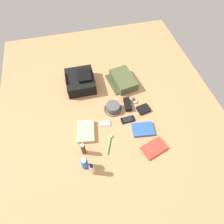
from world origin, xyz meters
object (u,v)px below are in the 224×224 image
(lotion_bottle, at_px, (92,169))
(toothbrush, at_px, (110,143))
(cell_phone, at_px, (128,120))
(folded_towel, at_px, (86,131))
(deodorant_spray, at_px, (85,163))
(travel_guidebook, at_px, (143,129))
(paperback_novel, at_px, (154,148))
(sunglasses_case, at_px, (128,104))
(toiletry_pouch, at_px, (123,80))
(wristwatch, at_px, (134,101))
(cologne_bottle, at_px, (83,149))
(bucket_hat, at_px, (113,108))
(backpack, at_px, (81,81))
(wallet, at_px, (143,109))
(media_player, at_px, (106,123))

(lotion_bottle, xyz_separation_m, toothbrush, (0.19, -0.18, -0.07))
(cell_phone, xyz_separation_m, folded_towel, (-0.04, 0.38, 0.01))
(deodorant_spray, xyz_separation_m, travel_guidebook, (0.20, -0.53, -0.06))
(paperback_novel, xyz_separation_m, sunglasses_case, (0.46, 0.09, 0.01))
(toiletry_pouch, distance_m, deodorant_spray, 0.91)
(paperback_novel, relative_size, wristwatch, 3.11)
(cologne_bottle, xyz_separation_m, cell_phone, (0.21, -0.42, -0.06))
(bucket_hat, bearing_deg, wristwatch, -78.62)
(cologne_bottle, bearing_deg, backpack, -6.80)
(deodorant_spray, distance_m, travel_guidebook, 0.57)
(bucket_hat, bearing_deg, cologne_bottle, 137.44)
(wallet, bearing_deg, toothbrush, 113.48)
(bucket_hat, height_order, folded_towel, bucket_hat)
(lotion_bottle, height_order, travel_guidebook, lotion_bottle)
(deodorant_spray, relative_size, toothbrush, 0.83)
(cell_phone, distance_m, sunglasses_case, 0.16)
(cologne_bottle, distance_m, wristwatch, 0.67)
(backpack, relative_size, media_player, 3.39)
(toothbrush, relative_size, folded_towel, 0.83)
(paperback_novel, bearing_deg, cell_phone, 22.65)
(toiletry_pouch, distance_m, folded_towel, 0.66)
(cologne_bottle, height_order, wristwatch, cologne_bottle)
(folded_towel, bearing_deg, toiletry_pouch, -43.81)
(lotion_bottle, distance_m, cologne_bottle, 0.18)
(toothbrush, xyz_separation_m, folded_towel, (0.15, 0.17, 0.01))
(toothbrush, bearing_deg, wallet, -55.85)
(wallet, bearing_deg, cologne_bottle, 104.58)
(backpack, relative_size, deodorant_spray, 2.22)
(deodorant_spray, bearing_deg, media_player, -34.83)
(media_player, bearing_deg, cologne_bottle, 134.46)
(wallet, bearing_deg, cell_phone, 101.98)
(travel_guidebook, xyz_separation_m, media_player, (0.14, 0.30, -0.01))
(lotion_bottle, distance_m, cell_phone, 0.54)
(lotion_bottle, height_order, paperback_novel, lotion_bottle)
(backpack, bearing_deg, travel_guidebook, -145.34)
(toothbrush, distance_m, sunglasses_case, 0.42)
(bucket_hat, bearing_deg, media_player, 143.14)
(lotion_bottle, bearing_deg, backpack, -3.04)
(wristwatch, bearing_deg, wallet, -156.53)
(backpack, distance_m, travel_guidebook, 0.77)
(paperback_novel, height_order, cell_phone, paperback_novel)
(travel_guidebook, height_order, folded_towel, folded_towel)
(deodorant_spray, bearing_deg, folded_towel, -10.17)
(toiletry_pouch, xyz_separation_m, cell_phone, (-0.44, 0.07, -0.03))
(bucket_hat, distance_m, wristwatch, 0.23)
(paperback_novel, relative_size, media_player, 2.45)
(backpack, relative_size, cologne_bottle, 2.16)
(deodorant_spray, height_order, sunglasses_case, deodorant_spray)
(wallet, bearing_deg, paperback_novel, 163.41)
(toiletry_pouch, height_order, media_player, toiletry_pouch)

